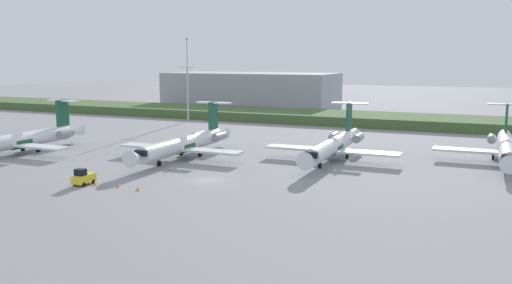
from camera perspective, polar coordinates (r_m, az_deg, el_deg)
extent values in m
plane|color=gray|center=(102.51, 2.89, -0.62)|extent=(500.00, 500.00, 0.00)
cube|color=#426033|center=(144.35, 9.15, 2.57)|extent=(320.00, 20.00, 2.49)
cylinder|color=silver|center=(104.69, -24.12, 0.16)|extent=(2.70, 24.00, 2.70)
cone|color=silver|center=(114.46, -18.96, 1.15)|extent=(2.30, 4.00, 2.29)
cylinder|color=#195138|center=(104.71, -24.12, 0.08)|extent=(2.76, 3.60, 2.76)
cube|color=silver|center=(99.83, -22.24, -0.47)|extent=(11.00, 3.20, 0.36)
cube|color=#195138|center=(111.84, -20.10, 2.95)|extent=(0.36, 3.20, 5.20)
cube|color=silver|center=(111.86, -20.06, 4.19)|extent=(6.80, 1.80, 0.24)
cylinder|color=gray|center=(112.55, -21.46, 0.99)|extent=(1.50, 3.40, 1.50)
cylinder|color=gray|center=(109.43, -19.79, 0.87)|extent=(1.50, 3.40, 1.50)
cylinder|color=black|center=(107.97, -23.80, -0.65)|extent=(0.35, 0.90, 0.90)
cylinder|color=black|center=(105.23, -22.40, -0.80)|extent=(0.35, 0.90, 0.90)
cylinder|color=silver|center=(92.02, -7.84, -0.25)|extent=(2.70, 24.00, 2.70)
cone|color=silver|center=(80.98, -12.81, -1.65)|extent=(2.70, 3.00, 2.70)
cone|color=silver|center=(104.08, -3.83, 0.88)|extent=(2.30, 4.00, 2.29)
cube|color=black|center=(82.41, -12.04, -1.11)|extent=(2.02, 1.80, 0.90)
cylinder|color=#195138|center=(92.04, -7.83, -0.35)|extent=(2.76, 3.60, 2.76)
cube|color=silver|center=(94.48, -11.20, -0.47)|extent=(11.00, 3.20, 0.36)
cube|color=silver|center=(88.35, -4.89, -0.98)|extent=(11.00, 3.20, 0.36)
cube|color=#195138|center=(100.96, -4.63, 2.88)|extent=(0.36, 3.20, 5.20)
cube|color=silver|center=(100.99, -4.57, 4.25)|extent=(6.80, 1.80, 0.24)
cylinder|color=gray|center=(100.94, -6.22, 0.71)|extent=(1.50, 3.40, 1.50)
cylinder|color=gray|center=(98.81, -3.95, 0.56)|extent=(1.50, 3.40, 1.50)
cylinder|color=gray|center=(86.11, -10.39, -1.93)|extent=(0.20, 0.20, 0.65)
cylinder|color=black|center=(86.21, -10.38, -2.29)|extent=(0.30, 0.90, 0.90)
cylinder|color=black|center=(95.35, -8.04, -1.15)|extent=(0.35, 0.90, 0.90)
cylinder|color=black|center=(93.44, -6.05, -1.32)|extent=(0.35, 0.90, 0.90)
cylinder|color=silver|center=(90.57, 8.27, -0.41)|extent=(2.70, 24.00, 2.70)
cone|color=silver|center=(77.83, 5.62, -1.90)|extent=(2.70, 3.00, 2.70)
cone|color=silver|center=(103.99, 10.32, 0.75)|extent=(2.29, 4.00, 2.29)
cube|color=black|center=(79.52, 6.05, -1.33)|extent=(2.03, 1.80, 0.90)
cylinder|color=#195138|center=(90.60, 8.26, -0.50)|extent=(2.76, 3.60, 2.76)
cube|color=silver|center=(91.44, 4.52, -0.64)|extent=(11.00, 3.20, 0.36)
cube|color=silver|center=(88.36, 11.78, -1.14)|extent=(11.00, 3.20, 0.36)
cube|color=#195138|center=(100.61, 9.98, 2.75)|extent=(0.36, 3.20, 5.20)
cube|color=silver|center=(100.67, 10.06, 4.12)|extent=(6.80, 1.80, 0.24)
cylinder|color=gray|center=(99.90, 8.43, 0.58)|extent=(1.50, 3.40, 1.50)
cylinder|color=gray|center=(98.84, 10.94, 0.42)|extent=(1.50, 3.40, 1.50)
cylinder|color=gray|center=(83.78, 6.89, -2.15)|extent=(0.20, 0.20, 0.65)
cylinder|color=black|center=(83.89, 6.88, -2.52)|extent=(0.30, 0.90, 0.90)
cylinder|color=black|center=(93.69, 7.51, -1.32)|extent=(0.35, 0.90, 0.90)
cylinder|color=black|center=(92.74, 9.76, -1.48)|extent=(0.35, 0.90, 0.90)
cylinder|color=silver|center=(96.47, 25.36, -0.62)|extent=(2.70, 24.00, 2.70)
cone|color=silver|center=(83.16, 25.60, -2.04)|extent=(2.70, 3.00, 2.70)
cone|color=silver|center=(110.32, 25.17, 0.50)|extent=(2.30, 4.00, 2.29)
cube|color=black|center=(84.95, 25.59, -1.50)|extent=(2.03, 1.80, 0.90)
cylinder|color=#195138|center=(96.50, 25.35, -0.70)|extent=(2.76, 3.60, 2.76)
cube|color=silver|center=(95.55, 21.82, -0.85)|extent=(11.00, 3.20, 0.36)
cube|color=#195138|center=(106.89, 25.34, 2.38)|extent=(0.36, 3.20, 5.20)
cube|color=silver|center=(106.97, 25.43, 3.67)|extent=(6.80, 1.80, 0.24)
cylinder|color=gray|center=(105.49, 24.02, 0.34)|extent=(1.50, 3.40, 1.50)
cylinder|color=gray|center=(89.38, 25.42, -2.27)|extent=(0.20, 0.20, 0.65)
cylinder|color=black|center=(89.48, 25.40, -2.61)|extent=(0.30, 0.90, 0.90)
cylinder|color=black|center=(99.11, 24.15, -1.47)|extent=(0.35, 0.90, 0.90)
cylinder|color=#B2B2B7|center=(146.78, -7.35, 5.03)|extent=(0.50, 0.50, 14.30)
cylinder|color=#B2B2B7|center=(146.45, -7.44, 9.32)|extent=(0.28, 0.28, 7.70)
cube|color=#B2B2B7|center=(146.46, -7.41, 7.97)|extent=(4.40, 0.20, 0.20)
sphere|color=red|center=(146.54, -7.47, 10.93)|extent=(0.50, 0.50, 0.50)
cube|color=#9EA3AD|center=(183.12, -0.56, 5.54)|extent=(57.91, 24.73, 12.19)
cube|color=yellow|center=(76.27, -18.05, -3.75)|extent=(1.70, 3.20, 1.10)
cube|color=black|center=(75.66, -18.37, -3.10)|extent=(1.36, 1.10, 0.90)
cylinder|color=black|center=(76.20, -18.93, -4.24)|extent=(0.22, 0.60, 0.60)
cylinder|color=black|center=(75.21, -18.09, -4.36)|extent=(0.22, 0.60, 0.60)
cylinder|color=black|center=(77.58, -17.98, -3.96)|extent=(0.22, 0.60, 0.60)
cylinder|color=black|center=(76.61, -17.13, -4.08)|extent=(0.22, 0.60, 0.60)
cone|color=orange|center=(75.53, -16.95, -4.27)|extent=(0.44, 0.44, 0.55)
cone|color=orange|center=(73.51, -14.63, -4.53)|extent=(0.44, 0.44, 0.55)
cone|color=orange|center=(71.06, -12.61, -4.92)|extent=(0.44, 0.44, 0.55)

